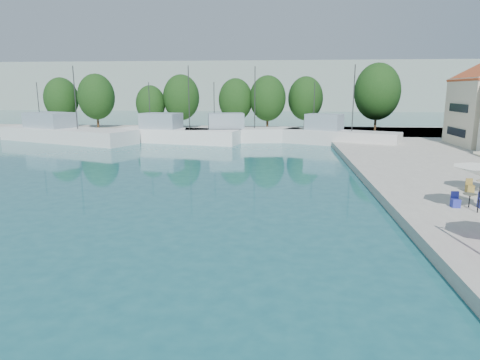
# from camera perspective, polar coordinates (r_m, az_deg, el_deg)

# --- Properties ---
(quay_far) EXTENTS (90.00, 16.00, 0.60)m
(quay_far) POSITION_cam_1_polar(r_m,az_deg,el_deg) (67.75, -1.11, 6.42)
(quay_far) COLOR #A7A297
(quay_far) RESTS_ON ground
(hill_west) EXTENTS (180.00, 40.00, 16.00)m
(hill_west) POSITION_cam_1_polar(r_m,az_deg,el_deg) (162.75, -5.06, 12.30)
(hill_west) COLOR gray
(hill_west) RESTS_ON ground
(hill_east) EXTENTS (140.00, 40.00, 12.00)m
(hill_east) POSITION_cam_1_polar(r_m,az_deg,el_deg) (184.37, 18.56, 11.07)
(hill_east) COLOR gray
(hill_east) RESTS_ON ground
(trawler_01) EXTENTS (20.85, 12.38, 10.20)m
(trawler_01) POSITION_cam_1_polar(r_m,az_deg,el_deg) (62.18, -22.39, 5.75)
(trawler_01) COLOR silver
(trawler_01) RESTS_ON ground
(trawler_02) EXTENTS (16.86, 7.54, 10.20)m
(trawler_02) POSITION_cam_1_polar(r_m,az_deg,el_deg) (57.13, -8.61, 6.04)
(trawler_02) COLOR white
(trawler_02) RESTS_ON ground
(trawler_03) EXTENTS (15.79, 6.87, 10.20)m
(trawler_03) POSITION_cam_1_polar(r_m,az_deg,el_deg) (57.24, 0.03, 6.18)
(trawler_03) COLOR silver
(trawler_03) RESTS_ON ground
(trawler_04) EXTENTS (14.59, 9.31, 10.20)m
(trawler_04) POSITION_cam_1_polar(r_m,az_deg,el_deg) (55.42, 12.83, 5.70)
(trawler_04) COLOR silver
(trawler_04) RESTS_ON ground
(tree_01) EXTENTS (5.59, 5.59, 8.27)m
(tree_01) POSITION_cam_1_polar(r_m,az_deg,el_deg) (79.01, -22.74, 9.99)
(tree_01) COLOR #3F2B19
(tree_01) RESTS_ON quay_far
(tree_02) EXTENTS (5.96, 5.96, 8.82)m
(tree_02) POSITION_cam_1_polar(r_m,az_deg,el_deg) (75.18, -18.62, 10.47)
(tree_02) COLOR #3F2B19
(tree_02) RESTS_ON quay_far
(tree_03) EXTENTS (4.69, 4.69, 6.95)m
(tree_03) POSITION_cam_1_polar(r_m,az_deg,el_deg) (71.71, -11.84, 9.93)
(tree_03) COLOR #3F2B19
(tree_03) RESTS_ON quay_far
(tree_04) EXTENTS (5.85, 5.85, 8.66)m
(tree_04) POSITION_cam_1_polar(r_m,az_deg,el_deg) (71.05, -7.84, 10.85)
(tree_04) COLOR #3F2B19
(tree_04) RESTS_ON quay_far
(tree_05) EXTENTS (5.43, 5.43, 8.04)m
(tree_05) POSITION_cam_1_polar(r_m,az_deg,el_deg) (69.36, -0.60, 10.64)
(tree_05) COLOR #3F2B19
(tree_05) RESTS_ON quay_far
(tree_06) EXTENTS (5.72, 5.72, 8.47)m
(tree_06) POSITION_cam_1_polar(r_m,az_deg,el_deg) (68.79, 3.70, 10.81)
(tree_06) COLOR #3F2B19
(tree_06) RESTS_ON quay_far
(tree_07) EXTENTS (5.66, 5.66, 8.38)m
(tree_07) POSITION_cam_1_polar(r_m,az_deg,el_deg) (71.62, 8.73, 10.70)
(tree_07) COLOR #3F2B19
(tree_07) RESTS_ON quay_far
(tree_08) EXTENTS (6.94, 6.94, 10.27)m
(tree_08) POSITION_cam_1_polar(r_m,az_deg,el_deg) (69.92, 17.83, 11.15)
(tree_08) COLOR #3F2B19
(tree_08) RESTS_ON quay_far
(cafe_table_02) EXTENTS (1.82, 0.70, 0.76)m
(cafe_table_02) POSITION_cam_1_polar(r_m,az_deg,el_deg) (26.00, 28.24, -2.65)
(cafe_table_02) COLOR black
(cafe_table_02) RESTS_ON quay_right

